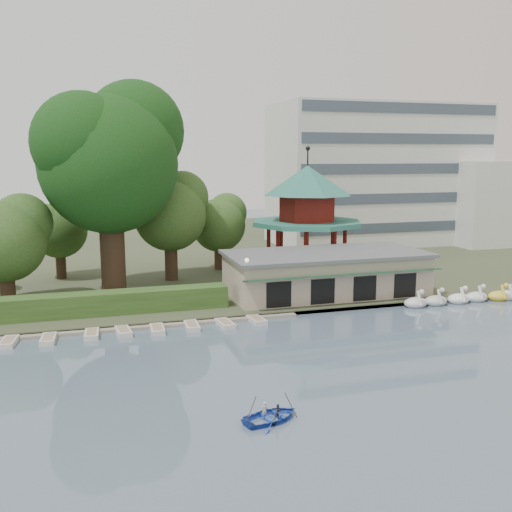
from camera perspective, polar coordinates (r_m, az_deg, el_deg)
name	(u,v)px	position (r m, az deg, el deg)	size (l,w,h in m)	color
ground_plane	(317,408)	(31.25, 6.13, -14.85)	(220.00, 220.00, 0.00)	slate
shore	(172,250)	(79.94, -8.37, 0.58)	(220.00, 70.00, 0.40)	#424930
embankment	(235,317)	(46.64, -2.12, -6.14)	(220.00, 0.60, 0.30)	gray
dock	(81,331)	(45.21, -17.10, -7.16)	(34.00, 1.60, 0.24)	gray
boathouse	(326,272)	(53.60, 7.00, -1.64)	(18.60, 9.39, 3.90)	tan
pavilion	(307,208)	(62.79, 5.12, 4.81)	(12.40, 12.40, 13.50)	tan
office_building	(395,179)	(87.01, 13.76, 7.47)	(38.00, 18.00, 20.00)	silver
hedge	(41,308)	(48.22, -20.73, -4.84)	(30.00, 2.00, 1.80)	#365823
lamp_post	(247,274)	(47.84, -0.92, -1.79)	(0.36, 0.36, 4.28)	black
big_tree	(110,153)	(54.35, -14.38, 9.92)	(13.89, 12.94, 19.75)	#3A281C
small_trees	(68,227)	(57.45, -18.32, 2.77)	(39.54, 16.63, 11.21)	#3A281C
swan_boats	(497,296)	(57.16, 22.92, -3.66)	(19.10, 2.15, 1.92)	silver
moored_rowboats	(69,336)	(43.88, -18.20, -7.65)	(29.34, 2.75, 0.36)	silver
rowboat_with_passengers	(271,412)	(29.56, 1.54, -15.35)	(4.99, 4.17, 2.01)	#274BB8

